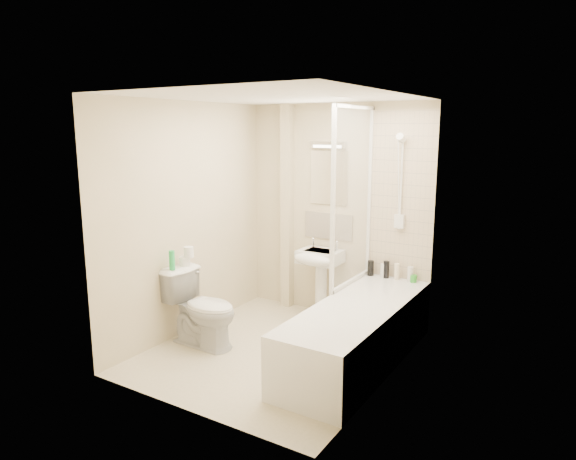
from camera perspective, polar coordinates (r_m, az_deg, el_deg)
The scene contains 25 objects.
floor at distance 5.11m, azimuth -1.21°, elevation -13.35°, with size 2.50×2.50×0.00m, color beige.
wall_back at distance 5.81m, azimuth 5.44°, elevation 2.01°, with size 2.20×0.02×2.40m, color beige.
wall_left at distance 5.41m, azimuth -11.11°, elevation 1.16°, with size 0.02×2.50×2.40m, color beige.
wall_right at distance 4.26m, azimuth 11.27°, elevation -1.54°, with size 0.02×2.50×2.40m, color beige.
ceiling at distance 4.66m, azimuth -1.34°, elevation 14.61°, with size 2.20×2.50×0.02m, color white.
tile_back at distance 5.48m, azimuth 12.48°, elevation 3.62°, with size 0.70×0.01×1.75m, color beige.
tile_right at distance 4.40m, azimuth 12.15°, elevation 1.83°, with size 0.01×2.10×1.75m, color beige.
pipe_boxing at distance 6.06m, azimuth -0.09°, elevation 2.44°, with size 0.12×0.12×2.40m, color beige.
splashback at distance 5.87m, azimuth 4.51°, elevation 0.45°, with size 0.60×0.01×0.30m, color beige.
mirror at distance 5.80m, azimuth 4.58°, elevation 5.79°, with size 0.46×0.01×0.60m, color white.
strip_light at distance 5.75m, azimuth 4.53°, elevation 9.45°, with size 0.42×0.07×0.07m, color silver.
bathtub at distance 4.83m, azimuth 7.74°, elevation -11.21°, with size 0.70×2.10×0.55m.
shower_screen at distance 5.20m, azimuth 7.24°, elevation 3.68°, with size 0.04×0.92×1.80m.
shower_fixture at distance 5.43m, azimuth 12.36°, elevation 4.84°, with size 0.10×0.16×0.99m.
pedestal_sink at distance 5.77m, azimuth 3.42°, elevation -3.85°, with size 0.46×0.45×0.89m.
bottle_black_a at distance 5.66m, azimuth 9.17°, elevation -4.20°, with size 0.07×0.07×0.17m, color black.
bottle_white_a at distance 5.62m, azimuth 10.52°, elevation -4.46°, with size 0.06×0.06×0.15m, color silver.
bottle_black_b at distance 5.60m, azimuth 10.86°, elevation -4.34°, with size 0.06×0.06×0.18m, color black.
bottle_cream at distance 5.56m, azimuth 12.00°, elevation -4.54°, with size 0.06×0.06×0.17m, color #F5E4BD.
bottle_white_b at distance 5.52m, azimuth 13.43°, elevation -4.81°, with size 0.06×0.06×0.16m, color silver.
bottle_green at distance 5.52m, azimuth 13.74°, elevation -5.26°, with size 0.07×0.07×0.08m, color green.
toilet at distance 5.19m, azimuth -9.48°, elevation -8.55°, with size 0.76×0.45×0.76m, color white.
toilet_roll_lower at distance 5.28m, azimuth -11.42°, elevation -3.43°, with size 0.11×0.11×0.09m, color white.
toilet_roll_upper at distance 5.24m, azimuth -10.98°, elevation -2.42°, with size 0.10×0.10×0.11m, color white.
green_bottle at distance 5.14m, azimuth -12.77°, elevation -3.31°, with size 0.06×0.06×0.19m, color green.
Camera 1 is at (2.53, -3.90, 2.12)m, focal length 32.00 mm.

